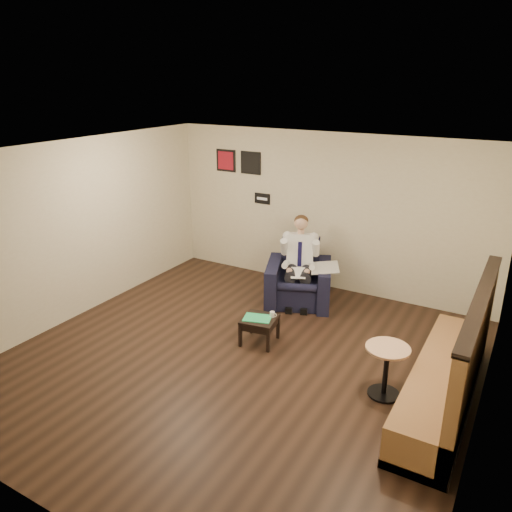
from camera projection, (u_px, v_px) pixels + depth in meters
The scene contains 19 objects.
ground at pixel (239, 360), 6.86m from camera, with size 6.00×6.00×0.00m, color black.
wall_back at pixel (327, 212), 8.83m from camera, with size 6.00×0.02×2.80m, color beige.
wall_front at pixel (37, 383), 3.94m from camera, with size 6.00×0.02×2.80m, color beige.
wall_left at pixel (74, 231), 7.78m from camera, with size 0.02×6.00×2.80m, color beige.
wall_right at pixel (492, 319), 4.98m from camera, with size 0.02×6.00×2.80m, color beige.
ceiling at pixel (236, 155), 5.90m from camera, with size 6.00×6.00×0.02m, color white.
seating_sign at pixel (262, 199), 9.39m from camera, with size 0.32×0.02×0.20m, color black.
art_print_left at pixel (226, 161), 9.54m from camera, with size 0.42×0.03×0.42m, color #A41425.
art_print_right at pixel (251, 163), 9.28m from camera, with size 0.42×0.03×0.42m, color black.
armchair at pixel (299, 274), 8.45m from camera, with size 1.06×1.06×1.03m, color black.
seated_man at pixel (299, 266), 8.26m from camera, with size 0.67×1.01×1.41m, color silver, non-canonical shape.
lap_papers at pixel (298, 273), 8.18m from camera, with size 0.24×0.34×0.01m, color white.
newspaper at pixel (325, 267), 8.23m from camera, with size 0.45×0.56×0.01m, color silver.
side_table at pixel (259, 330), 7.25m from camera, with size 0.48×0.48×0.39m, color black.
green_folder at pixel (257, 318), 7.18m from camera, with size 0.39×0.28×0.01m, color #2AD378.
coffee_mug at pixel (272, 314), 7.21m from camera, with size 0.07×0.07×0.08m, color white.
smartphone at pixel (266, 314), 7.29m from camera, with size 0.12×0.06×0.01m, color black.
banquette at pixel (448, 350), 5.72m from camera, with size 0.67×2.82×1.44m, color olive.
cafe_table at pixel (386, 371), 6.00m from camera, with size 0.53×0.53×0.66m, color tan.
Camera 1 is at (3.17, -5.05, 3.69)m, focal length 35.00 mm.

